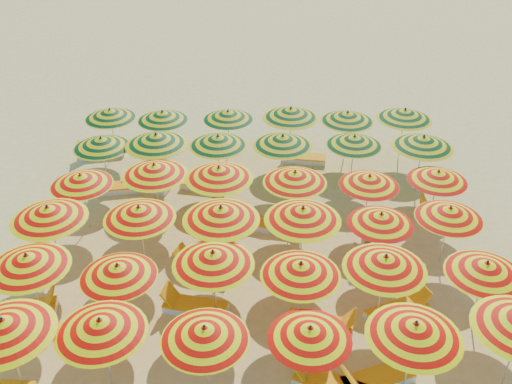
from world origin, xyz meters
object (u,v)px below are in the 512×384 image
(umbrella_20, at_px, (219,173))
(umbrella_31, at_px, (163,116))
(umbrella_19, at_px, (154,170))
(lounger_16, at_px, (302,158))
(umbrella_27, at_px, (283,141))
(lounger_14, at_px, (206,184))
(umbrella_23, at_px, (438,176))
(umbrella_25, at_px, (156,139))
(umbrella_28, at_px, (354,141))
(lounger_15, at_px, (101,153))
(umbrella_12, at_px, (48,213))
(lounger_2, at_px, (376,380))
(lounger_7, at_px, (202,268))
(lounger_12, at_px, (121,187))
(beachgoer_a, at_px, (302,189))
(umbrella_14, at_px, (221,213))
(lounger_6, at_px, (398,310))
(umbrella_2, at_px, (205,333))
(lounger_5, at_px, (322,324))
(umbrella_18, at_px, (81,180))
(lounger_1, at_px, (329,384))
(lounger_13, at_px, (147,185))
(umbrella_13, at_px, (139,212))
(umbrella_17, at_px, (450,213))
(umbrella_24, at_px, (101,143))
(umbrella_16, at_px, (381,219))
(lounger_4, at_px, (194,307))
(umbrella_1, at_px, (100,326))
(beachgoer_b, at_px, (364,243))
(lounger_11, at_px, (444,215))
(umbrella_9, at_px, (301,269))
(umbrella_7, at_px, (118,271))
(lounger_8, at_px, (393,267))
(lounger_10, at_px, (278,226))
(umbrella_8, at_px, (213,258))
(umbrella_26, at_px, (218,141))
(umbrella_10, at_px, (385,262))
(umbrella_21, at_px, (295,177))
(umbrella_32, at_px, (228,115))
(umbrella_34, at_px, (347,117))
(umbrella_4, at_px, (415,330))
(umbrella_22, at_px, (369,180))
(umbrella_0, at_px, (4,327))
(umbrella_29, at_px, (423,142))
(lounger_3, at_px, (25,309))
(umbrella_35, at_px, (405,114))
(umbrella_3, at_px, (310,333))

(umbrella_20, relative_size, umbrella_31, 1.06)
(umbrella_19, relative_size, lounger_16, 1.51)
(umbrella_27, height_order, lounger_14, umbrella_27)
(umbrella_27, bearing_deg, umbrella_23, -23.02)
(umbrella_25, height_order, umbrella_28, umbrella_25)
(umbrella_25, xyz_separation_m, lounger_15, (-2.75, 2.51, -1.87))
(umbrella_12, bearing_deg, umbrella_23, 11.83)
(lounger_2, distance_m, lounger_15, 14.18)
(umbrella_19, xyz_separation_m, lounger_7, (1.62, -2.62, -1.79))
(lounger_12, relative_size, beachgoer_a, 1.17)
(umbrella_14, distance_m, lounger_6, 5.40)
(umbrella_2, relative_size, lounger_5, 1.32)
(umbrella_18, bearing_deg, lounger_1, -41.92)
(lounger_12, distance_m, lounger_13, 0.93)
(umbrella_13, relative_size, lounger_15, 1.21)
(umbrella_17, bearing_deg, lounger_13, 156.15)
(umbrella_13, bearing_deg, umbrella_24, 115.41)
(umbrella_16, bearing_deg, lounger_2, -99.57)
(lounger_4, distance_m, lounger_14, 6.23)
(umbrella_1, bearing_deg, beachgoer_b, 34.45)
(umbrella_23, height_order, lounger_11, umbrella_23)
(beachgoer_b, bearing_deg, umbrella_9, 37.01)
(umbrella_23, xyz_separation_m, lounger_13, (-9.61, 2.03, -1.59))
(beachgoer_b, bearing_deg, umbrella_7, 7.12)
(lounger_8, bearing_deg, umbrella_16, -3.51)
(lounger_10, relative_size, lounger_15, 1.00)
(umbrella_8, height_order, umbrella_26, umbrella_8)
(umbrella_10, distance_m, lounger_2, 2.76)
(umbrella_21, bearing_deg, umbrella_18, -179.44)
(umbrella_32, bearing_deg, umbrella_34, -4.13)
(beachgoer_b, bearing_deg, umbrella_1, 20.36)
(umbrella_24, bearing_deg, beachgoer_b, -26.17)
(umbrella_4, distance_m, lounger_10, 7.05)
(umbrella_12, height_order, umbrella_34, umbrella_12)
(umbrella_9, relative_size, umbrella_34, 0.95)
(umbrella_9, bearing_deg, lounger_4, 169.81)
(umbrella_25, relative_size, lounger_14, 1.47)
(umbrella_22, bearing_deg, umbrella_16, -90.53)
(umbrella_28, distance_m, lounger_13, 7.50)
(umbrella_4, xyz_separation_m, umbrella_14, (-4.33, 4.25, 0.08))
(umbrella_0, relative_size, umbrella_13, 1.27)
(umbrella_21, relative_size, lounger_8, 1.29)
(umbrella_23, bearing_deg, umbrella_9, -134.82)
(umbrella_7, height_order, umbrella_19, umbrella_19)
(lounger_13, xyz_separation_m, beachgoer_a, (5.44, -1.22, 0.62))
(umbrella_29, relative_size, umbrella_34, 1.10)
(umbrella_29, xyz_separation_m, lounger_3, (-11.82, -6.17, -1.82))
(umbrella_35, bearing_deg, umbrella_13, -143.77)
(umbrella_18, distance_m, lounger_15, 5.13)
(umbrella_3, height_order, beachgoer_a, umbrella_3)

